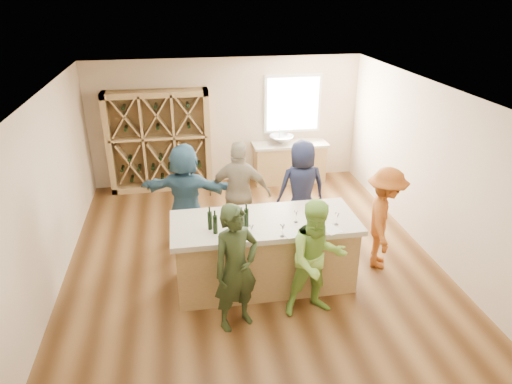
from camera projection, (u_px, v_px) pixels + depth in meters
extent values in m
cube|color=brown|center=(252.00, 262.00, 7.65)|extent=(6.00, 7.00, 0.10)
cube|color=white|center=(251.00, 89.00, 6.45)|extent=(6.00, 7.00, 0.10)
cube|color=beige|center=(226.00, 121.00, 10.23)|extent=(6.00, 0.10, 2.80)
cube|color=beige|center=(319.00, 347.00, 3.87)|extent=(6.00, 0.10, 2.80)
cube|color=beige|center=(44.00, 197.00, 6.58)|extent=(0.10, 7.00, 2.80)
cube|color=beige|center=(434.00, 171.00, 7.52)|extent=(0.10, 7.00, 2.80)
cube|color=white|center=(293.00, 104.00, 10.25)|extent=(1.30, 0.06, 1.30)
cube|color=white|center=(293.00, 104.00, 10.21)|extent=(1.18, 0.01, 1.18)
cube|color=#A3824D|center=(159.00, 141.00, 9.87)|extent=(2.20, 0.45, 2.20)
cube|color=#A3824D|center=(289.00, 163.00, 10.54)|extent=(1.60, 0.58, 0.86)
cube|color=#BBB199|center=(290.00, 144.00, 10.35)|extent=(1.70, 0.62, 0.06)
imported|color=silver|center=(281.00, 140.00, 10.26)|extent=(0.54, 0.54, 0.19)
cylinder|color=silver|center=(280.00, 135.00, 10.40)|extent=(0.02, 0.02, 0.30)
cube|color=#A3824D|center=(264.00, 254.00, 6.86)|extent=(2.60, 1.00, 1.00)
cube|color=#BBB199|center=(265.00, 223.00, 6.63)|extent=(2.72, 1.12, 0.08)
cylinder|color=black|center=(210.00, 221.00, 6.33)|extent=(0.07, 0.07, 0.26)
cylinder|color=black|center=(215.00, 225.00, 6.22)|extent=(0.07, 0.07, 0.27)
cylinder|color=black|center=(241.00, 222.00, 6.26)|extent=(0.08, 0.08, 0.29)
cylinder|color=black|center=(246.00, 218.00, 6.40)|extent=(0.09, 0.09, 0.27)
cone|color=white|center=(251.00, 232.00, 6.15)|extent=(0.08, 0.08, 0.16)
cone|color=white|center=(282.00, 231.00, 6.16)|extent=(0.07, 0.07, 0.17)
cone|color=white|center=(323.00, 224.00, 6.33)|extent=(0.07, 0.07, 0.19)
cone|color=white|center=(296.00, 217.00, 6.53)|extent=(0.08, 0.08, 0.18)
cone|color=white|center=(337.00, 219.00, 6.46)|extent=(0.07, 0.07, 0.18)
cube|color=white|center=(243.00, 235.00, 6.22)|extent=(0.22, 0.30, 0.00)
cube|color=white|center=(291.00, 233.00, 6.28)|extent=(0.26, 0.32, 0.00)
cube|color=white|center=(331.00, 229.00, 6.38)|extent=(0.30, 0.35, 0.00)
imported|color=#263319|center=(236.00, 268.00, 5.84)|extent=(0.78, 0.70, 1.78)
imported|color=#8CC64C|center=(317.00, 259.00, 6.09)|extent=(0.86, 0.51, 1.71)
imported|color=#994C19|center=(384.00, 218.00, 7.18)|extent=(0.90, 1.20, 1.68)
imported|color=gray|center=(240.00, 193.00, 7.87)|extent=(1.19, 0.83, 1.84)
imported|color=#191E38|center=(302.00, 188.00, 8.16)|extent=(0.87, 0.57, 1.76)
imported|color=#335972|center=(186.00, 193.00, 7.91)|extent=(1.76, 0.97, 1.79)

